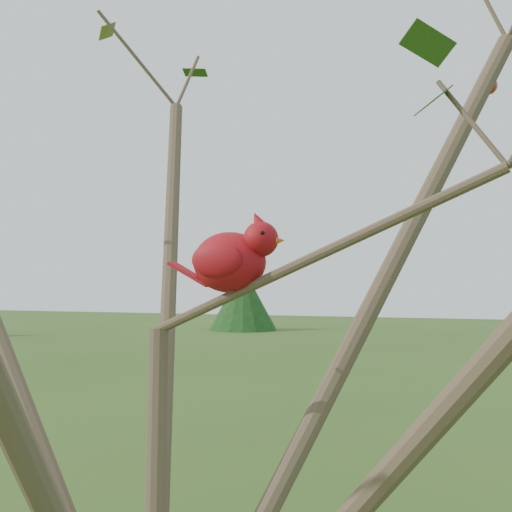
% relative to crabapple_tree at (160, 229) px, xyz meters
% --- Properties ---
extents(crabapple_tree, '(2.35, 2.05, 2.95)m').
position_rel_crabapple_tree_xyz_m(crabapple_tree, '(0.00, 0.00, 0.00)').
color(crabapple_tree, '#463626').
rests_on(crabapple_tree, ground).
extents(cardinal, '(0.22, 0.11, 0.15)m').
position_rel_crabapple_tree_xyz_m(cardinal, '(0.08, 0.11, -0.04)').
color(cardinal, '#A00D10').
rests_on(cardinal, ground).
extents(distant_trees, '(43.60, 17.12, 3.69)m').
position_rel_crabapple_tree_xyz_m(distant_trees, '(-0.64, 27.28, -0.55)').
color(distant_trees, '#463626').
rests_on(distant_trees, ground).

